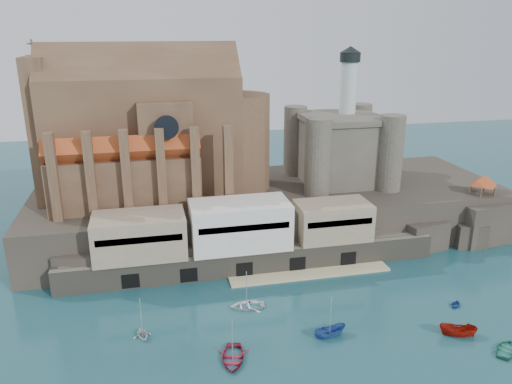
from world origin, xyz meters
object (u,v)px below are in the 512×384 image
Objects in this scene: church at (154,136)px; castle_keep at (340,145)px; boat_0 at (233,360)px; boat_2 at (329,336)px; pavilion at (484,181)px.

church is 40.39m from castle_keep.
boat_0 is at bearing -126.08° from castle_keep.
castle_keep is 57.89m from boat_0.
pavilion is at bearing -65.53° from boat_2.
church is 68.65m from pavilion.
church is 53.32m from boat_2.
boat_2 is at bearing 21.62° from boat_0.
castle_keep is 49.12m from boat_2.
castle_keep reaches higher than pavilion.
castle_keep is (40.21, -0.78, -3.81)m from church.
castle_keep is at bearing 149.82° from pavilion.
boat_0 is (7.87, -45.16, -22.13)m from church.
church is at bearing 178.89° from castle_keep.
castle_keep is at bearing -29.99° from boat_2.
church is 7.34× the size of pavilion.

